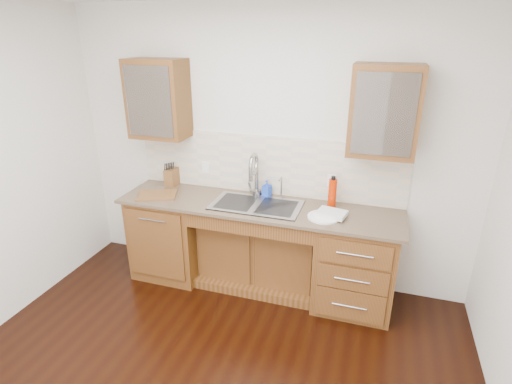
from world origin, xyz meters
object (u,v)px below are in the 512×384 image
(plate, at_px, (323,217))
(cutting_board, at_px, (157,195))
(soap_bottle, at_px, (267,188))
(water_bottle, at_px, (332,194))
(knife_block, at_px, (172,177))

(plate, xyz_separation_m, cutting_board, (-1.66, 0.00, 0.00))
(soap_bottle, relative_size, water_bottle, 0.61)
(soap_bottle, bearing_deg, cutting_board, -147.52)
(water_bottle, bearing_deg, cutting_board, -171.86)
(soap_bottle, distance_m, water_bottle, 0.65)
(knife_block, height_order, cutting_board, knife_block)
(plate, bearing_deg, soap_bottle, 152.08)
(water_bottle, relative_size, cutting_board, 0.74)
(cutting_board, bearing_deg, plate, -0.15)
(soap_bottle, xyz_separation_m, water_bottle, (0.65, -0.08, 0.05))
(plate, distance_m, cutting_board, 1.66)
(cutting_board, bearing_deg, knife_block, 89.75)
(knife_block, bearing_deg, cutting_board, -90.16)
(plate, bearing_deg, water_bottle, 81.89)
(water_bottle, bearing_deg, knife_block, 177.54)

